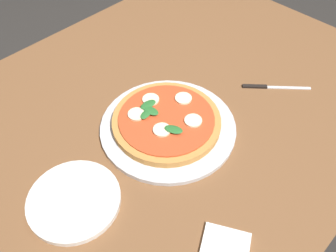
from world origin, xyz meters
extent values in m
plane|color=#2D2B28|center=(0.00, 0.00, 0.00)|extent=(6.00, 6.00, 0.00)
cube|color=brown|center=(0.00, 0.00, 0.73)|extent=(1.27, 0.97, 0.04)
cube|color=brown|center=(0.55, 0.41, 0.35)|extent=(0.07, 0.07, 0.71)
cylinder|color=silver|center=(-0.06, -0.06, 0.76)|extent=(0.33, 0.33, 0.01)
cylinder|color=#C6843F|center=(-0.06, -0.05, 0.77)|extent=(0.26, 0.26, 0.02)
cylinder|color=#CC4723|center=(-0.06, -0.05, 0.78)|extent=(0.23, 0.23, 0.00)
cylinder|color=beige|center=(0.01, -0.04, 0.79)|extent=(0.04, 0.04, 0.00)
cylinder|color=beige|center=(-0.05, 0.02, 0.79)|extent=(0.04, 0.04, 0.00)
cylinder|color=beige|center=(-0.11, 0.01, 0.79)|extent=(0.04, 0.04, 0.00)
cylinder|color=beige|center=(-0.10, -0.07, 0.79)|extent=(0.04, 0.04, 0.00)
cylinder|color=beige|center=(-0.03, -0.11, 0.79)|extent=(0.04, 0.04, 0.00)
ellipsoid|color=#286B2D|center=(-0.08, -0.09, 0.79)|extent=(0.04, 0.05, 0.00)
ellipsoid|color=#286B2D|center=(-0.07, 0.01, 0.79)|extent=(0.05, 0.03, 0.00)
ellipsoid|color=#286B2D|center=(-0.09, -0.01, 0.79)|extent=(0.04, 0.03, 0.00)
ellipsoid|color=#286B2D|center=(-0.08, -0.01, 0.79)|extent=(0.03, 0.05, 0.00)
cylinder|color=white|center=(-0.35, -0.06, 0.76)|extent=(0.19, 0.19, 0.01)
cube|color=black|center=(0.21, -0.12, 0.75)|extent=(0.05, 0.06, 0.01)
cube|color=silver|center=(0.27, -0.19, 0.75)|extent=(0.09, 0.09, 0.00)
camera|label=1|loc=(-0.48, -0.47, 1.42)|focal=38.62mm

